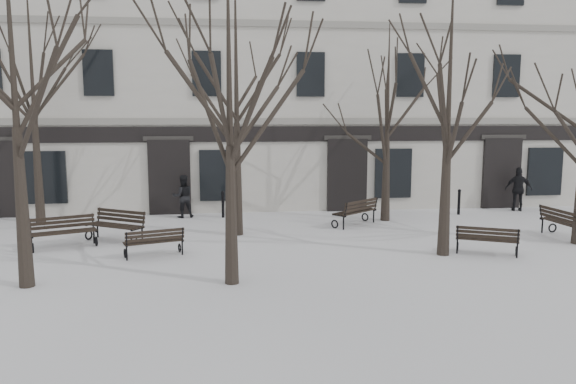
{
  "coord_description": "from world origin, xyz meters",
  "views": [
    {
      "loc": [
        -1.31,
        -14.01,
        3.9
      ],
      "look_at": [
        0.57,
        3.0,
        1.5
      ],
      "focal_mm": 35.0,
      "sensor_mm": 36.0,
      "label": 1
    }
  ],
  "objects": [
    {
      "name": "ground",
      "position": [
        0.0,
        0.0,
        0.0
      ],
      "size": [
        100.0,
        100.0,
        0.0
      ],
      "primitive_type": "plane",
      "color": "white",
      "rests_on": "ground"
    },
    {
      "name": "building",
      "position": [
        0.0,
        12.96,
        5.52
      ],
      "size": [
        40.4,
        10.2,
        11.4
      ],
      "color": "beige",
      "rests_on": "ground"
    },
    {
      "name": "tree_0",
      "position": [
        -5.85,
        -1.13,
        5.35
      ],
      "size": [
        5.99,
        5.99,
        8.56
      ],
      "color": "black",
      "rests_on": "ground"
    },
    {
      "name": "tree_1",
      "position": [
        -1.22,
        -1.38,
        4.72
      ],
      "size": [
        5.29,
        5.29,
        7.55
      ],
      "color": "black",
      "rests_on": "ground"
    },
    {
      "name": "tree_2",
      "position": [
        4.65,
        0.63,
        5.03
      ],
      "size": [
        5.63,
        5.63,
        8.05
      ],
      "color": "black",
      "rests_on": "ground"
    },
    {
      "name": "tree_4",
      "position": [
        -7.98,
        6.7,
        5.57
      ],
      "size": [
        6.24,
        6.24,
        8.91
      ],
      "color": "black",
      "rests_on": "ground"
    },
    {
      "name": "tree_5",
      "position": [
        -0.96,
        3.89,
        5.35
      ],
      "size": [
        5.99,
        5.99,
        8.56
      ],
      "color": "black",
      "rests_on": "ground"
    },
    {
      "name": "tree_6",
      "position": [
        4.47,
        5.75,
        4.39
      ],
      "size": [
        4.92,
        4.92,
        7.03
      ],
      "color": "black",
      "rests_on": "ground"
    },
    {
      "name": "bench_0",
      "position": [
        -6.07,
        2.66,
        0.5
      ],
      "size": [
        1.9,
        1.29,
        0.92
      ],
      "rotation": [
        0.0,
        0.0,
        0.39
      ],
      "color": "black",
      "rests_on": "ground"
    },
    {
      "name": "bench_1",
      "position": [
        -3.31,
        1.29,
        0.43
      ],
      "size": [
        1.67,
        1.04,
        0.8
      ],
      "rotation": [
        0.0,
        0.0,
        3.46
      ],
      "color": "black",
      "rests_on": "ground"
    },
    {
      "name": "bench_2",
      "position": [
        5.85,
        0.48,
        0.45
      ],
      "size": [
        1.72,
        1.24,
        0.83
      ],
      "rotation": [
        0.0,
        0.0,
        2.69
      ],
      "color": "black",
      "rests_on": "ground"
    },
    {
      "name": "bench_3",
      "position": [
        -4.7,
        3.4,
        0.52
      ],
      "size": [
        1.94,
        1.56,
        0.95
      ],
      "rotation": [
        0.0,
        0.0,
        -0.56
      ],
      "color": "black",
      "rests_on": "ground"
    },
    {
      "name": "bench_4",
      "position": [
        3.19,
        4.93,
        0.51
      ],
      "size": [
        1.84,
        1.71,
        0.95
      ],
      "rotation": [
        0.0,
        0.0,
        3.85
      ],
      "color": "black",
      "rests_on": "ground"
    },
    {
      "name": "bench_5",
      "position": [
        9.2,
        2.17,
        0.52
      ],
      "size": [
        0.84,
        1.95,
        0.96
      ],
      "rotation": [
        0.0,
        0.0,
        1.65
      ],
      "color": "black",
      "rests_on": "ground"
    },
    {
      "name": "bollard_a",
      "position": [
        -1.45,
        6.99,
        0.54
      ],
      "size": [
        0.13,
        0.13,
        1.02
      ],
      "color": "black",
      "rests_on": "ground"
    },
    {
      "name": "bollard_b",
      "position": [
        7.65,
        6.62,
        0.53
      ],
      "size": [
        0.13,
        0.13,
        1.0
      ],
      "color": "black",
      "rests_on": "ground"
    },
    {
      "name": "pedestrian_b",
      "position": [
        -2.95,
        7.17,
        0.0
      ],
      "size": [
        0.91,
        0.78,
        1.62
      ],
      "primitive_type": "imported",
      "rotation": [
        0.0,
        0.0,
        3.37
      ],
      "color": "black",
      "rests_on": "ground"
    },
    {
      "name": "pedestrian_c",
      "position": [
        10.36,
        7.15,
        0.0
      ],
      "size": [
        1.12,
        0.77,
        1.76
      ],
      "primitive_type": "imported",
      "rotation": [
        0.0,
        0.0,
        2.77
      ],
      "color": "black",
      "rests_on": "ground"
    }
  ]
}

